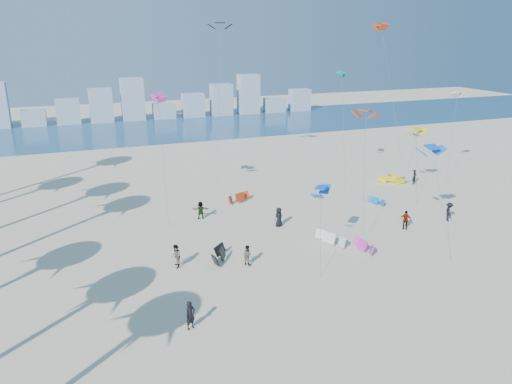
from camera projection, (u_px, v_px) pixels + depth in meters
name	position (u px, v px, depth m)	size (l,w,h in m)	color
ground	(309.00, 365.00, 26.11)	(220.00, 220.00, 0.00)	beige
ocean	(134.00, 129.00, 90.14)	(220.00, 220.00, 0.00)	navy
kitesurfer_near	(190.00, 315.00, 29.03)	(0.66, 0.43, 1.81)	black
kitesurfer_mid	(247.00, 255.00, 37.21)	(0.77, 0.60, 1.58)	gray
kitesurfers_far	(315.00, 216.00, 44.74)	(31.33, 12.18, 1.82)	black
grounded_kites	(318.00, 215.00, 46.41)	(27.45, 17.85, 0.97)	black
flying_kites	(346.00, 88.00, 49.08)	(36.82, 33.03, 18.58)	blue
distant_skyline	(120.00, 105.00, 97.68)	(85.00, 3.00, 8.40)	#9EADBF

